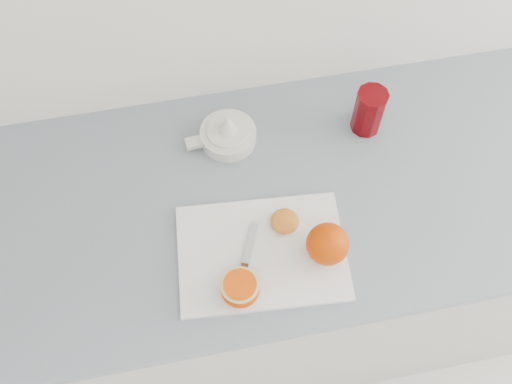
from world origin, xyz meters
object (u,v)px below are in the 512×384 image
cutting_board (262,253)px  citrus_juicer (227,134)px  counter (299,262)px  half_orange (240,288)px  red_tumbler (369,112)px

cutting_board → citrus_juicer: bearing=93.9°
citrus_juicer → counter: bearing=-44.0°
citrus_juicer → half_orange: bearing=-95.9°
cutting_board → half_orange: bearing=-127.2°
cutting_board → red_tumbler: (0.30, 0.27, 0.05)m
citrus_juicer → red_tumbler: (0.32, -0.02, 0.03)m
counter → citrus_juicer: size_ratio=14.79×
half_orange → cutting_board: bearing=52.8°
counter → half_orange: size_ratio=31.44×
cutting_board → citrus_juicer: size_ratio=2.09×
cutting_board → half_orange: 0.10m
citrus_juicer → red_tumbler: size_ratio=1.40×
citrus_juicer → red_tumbler: 0.33m
cutting_board → red_tumbler: red_tumbler is taller
cutting_board → red_tumbler: size_ratio=2.93×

